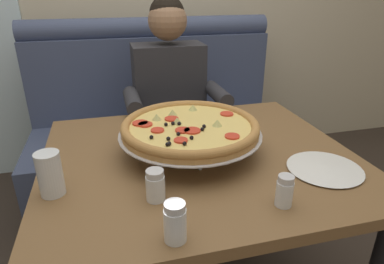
{
  "coord_description": "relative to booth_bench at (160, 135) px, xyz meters",
  "views": [
    {
      "loc": [
        -0.31,
        -1.07,
        1.32
      ],
      "look_at": [
        -0.01,
        0.07,
        0.8
      ],
      "focal_mm": 31.38,
      "sensor_mm": 36.0,
      "label": 1
    }
  ],
  "objects": [
    {
      "name": "booth_bench",
      "position": [
        0.0,
        0.0,
        0.0
      ],
      "size": [
        1.62,
        0.78,
        1.13
      ],
      "color": "#424C6B",
      "rests_on": "ground_plane"
    },
    {
      "name": "dining_table",
      "position": [
        0.0,
        -0.96,
        0.25
      ],
      "size": [
        1.14,
        0.98,
        0.74
      ],
      "color": "brown",
      "rests_on": "ground_plane"
    },
    {
      "name": "diner_main",
      "position": [
        0.04,
        -0.27,
        0.31
      ],
      "size": [
        0.54,
        0.64,
        1.27
      ],
      "color": "#2D3342",
      "rests_on": "ground_plane"
    },
    {
      "name": "pizza",
      "position": [
        -0.03,
        -0.93,
        0.44
      ],
      "size": [
        0.53,
        0.53,
        0.13
      ],
      "color": "silver",
      "rests_on": "dining_table"
    },
    {
      "name": "shaker_pepper_flakes",
      "position": [
        -0.2,
        -1.2,
        0.38
      ],
      "size": [
        0.06,
        0.06,
        0.1
      ],
      "color": "white",
      "rests_on": "dining_table"
    },
    {
      "name": "shaker_parmesan",
      "position": [
        0.15,
        -1.32,
        0.38
      ],
      "size": [
        0.05,
        0.05,
        0.1
      ],
      "color": "white",
      "rests_on": "dining_table"
    },
    {
      "name": "shaker_oregano",
      "position": [
        -0.18,
        -1.38,
        0.39
      ],
      "size": [
        0.06,
        0.06,
        0.11
      ],
      "color": "white",
      "rests_on": "dining_table"
    },
    {
      "name": "plate_near_left",
      "position": [
        0.38,
        -1.18,
        0.35
      ],
      "size": [
        0.25,
        0.25,
        0.02
      ],
      "color": "white",
      "rests_on": "dining_table"
    },
    {
      "name": "drinking_glass",
      "position": [
        -0.5,
        -1.09,
        0.4
      ],
      "size": [
        0.07,
        0.07,
        0.14
      ],
      "color": "silver",
      "rests_on": "dining_table"
    }
  ]
}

